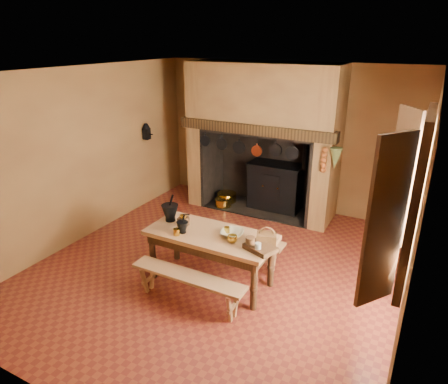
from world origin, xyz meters
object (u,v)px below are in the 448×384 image
iron_range (276,186)px  wicker_basket (266,238)px  mixing_bowl (232,233)px  coffee_grinder (183,221)px  work_table (211,241)px  bench_front (188,282)px

iron_range → wicker_basket: (0.89, -2.72, 0.35)m
wicker_basket → mixing_bowl: bearing=162.2°
coffee_grinder → wicker_basket: (1.21, 0.06, 0.00)m
work_table → wicker_basket: wicker_basket is taller
work_table → bench_front: (0.00, -0.59, -0.31)m
bench_front → work_table: bearing=90.0°
coffee_grinder → mixing_bowl: (0.74, 0.04, -0.04)m
mixing_bowl → work_table: bearing=-167.7°
iron_range → wicker_basket: size_ratio=5.42×
iron_range → bench_front: size_ratio=1.03×
mixing_bowl → wicker_basket: size_ratio=1.04×
iron_range → mixing_bowl: bearing=-81.3°
iron_range → wicker_basket: iron_range is taller
wicker_basket → bench_front: bearing=-159.0°
iron_range → bench_front: iron_range is taller
work_table → wicker_basket: size_ratio=5.89×
bench_front → wicker_basket: size_ratio=5.26×
wicker_basket → work_table: bearing=166.2°
mixing_bowl → bench_front: bearing=-114.3°
work_table → bench_front: size_ratio=1.12×
iron_range → work_table: size_ratio=0.92×
wicker_basket → iron_range: bearing=88.3°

